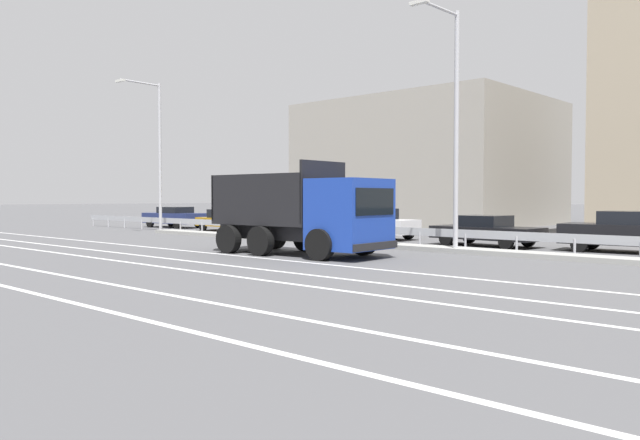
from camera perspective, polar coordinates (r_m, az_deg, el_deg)
ground_plane at (r=25.74m, az=-0.61°, el=-2.48°), size 320.00×320.00×0.00m
lane_strip_0 at (r=21.16m, az=-5.50°, el=-3.47°), size 49.19×0.16×0.01m
lane_strip_1 at (r=19.75m, az=-10.28°, el=-3.89°), size 49.19×0.16×0.01m
lane_strip_2 at (r=18.87m, az=-13.97°, el=-4.20°), size 49.19×0.16×0.01m
lane_strip_3 at (r=17.44m, az=-21.96°, el=-4.81°), size 49.19×0.16×0.01m
median_island at (r=27.02m, az=1.89°, el=-2.07°), size 27.05×1.10×0.18m
median_guardrail at (r=28.03m, az=3.69°, el=-0.94°), size 49.19×0.09×0.78m
dump_truck at (r=21.69m, az=-0.16°, el=0.17°), size 6.87×3.07×3.30m
median_road_sign at (r=28.87m, az=-2.37°, el=0.44°), size 0.72×0.16×2.32m
street_lamp_0 at (r=37.60m, az=-14.72°, el=6.35°), size 0.71×2.79×8.68m
street_lamp_1 at (r=23.54m, az=12.09°, el=9.15°), size 0.70×2.64×8.85m
parked_car_0 at (r=43.25m, az=-13.19°, el=0.29°), size 4.70×2.26×1.40m
parked_car_1 at (r=38.17m, az=-8.48°, el=0.01°), size 4.24×2.16×1.32m
parked_car_2 at (r=33.79m, az=-1.79°, el=-0.20°), size 4.39×2.16×1.38m
parked_car_3 at (r=30.46m, az=5.29°, el=-0.36°), size 3.87×2.00×1.50m
parked_car_4 at (r=27.04m, az=14.92°, el=-0.91°), size 4.64×2.19×1.29m
parked_car_5 at (r=25.66m, az=26.09°, el=-0.96°), size 4.45×2.15×1.54m
background_building_0 at (r=49.24m, az=9.94°, el=5.05°), size 16.66×14.13×9.22m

